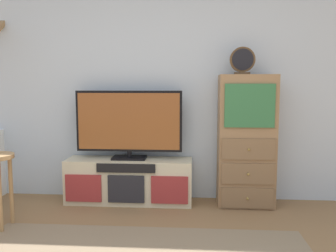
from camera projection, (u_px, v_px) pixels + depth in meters
The scene contains 5 objects.
back_wall at pixel (159, 78), 3.92m from camera, with size 6.40×0.12×2.70m, color silver.
media_console at pixel (129, 181), 3.80m from camera, with size 1.35×0.38×0.47m.
television at pixel (129, 123), 3.75m from camera, with size 1.14×0.22×0.74m.
side_cabinet at pixel (246, 141), 3.67m from camera, with size 0.58×0.38×1.37m.
desk_clock at pixel (242, 61), 3.57m from camera, with size 0.26×0.08×0.28m.
Camera 1 is at (0.38, -1.47, 1.25)m, focal length 37.49 mm.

